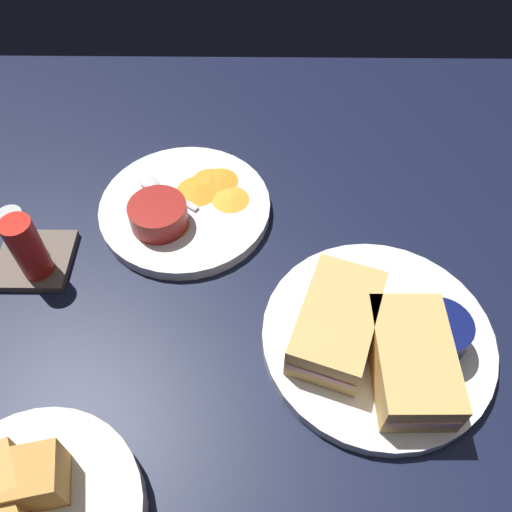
# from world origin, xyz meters

# --- Properties ---
(ground_plane) EXTENTS (1.10, 1.10, 0.03)m
(ground_plane) POSITION_xyz_m (0.00, 0.00, -0.01)
(ground_plane) COLOR black
(plate_sandwich_main) EXTENTS (0.26, 0.26, 0.02)m
(plate_sandwich_main) POSITION_xyz_m (-0.01, -0.11, 0.01)
(plate_sandwich_main) COLOR white
(plate_sandwich_main) RESTS_ON ground_plane
(sandwich_half_near) EXTENTS (0.15, 0.11, 0.05)m
(sandwich_half_near) POSITION_xyz_m (-0.01, -0.07, 0.04)
(sandwich_half_near) COLOR tan
(sandwich_half_near) RESTS_ON plate_sandwich_main
(sandwich_half_far) EXTENTS (0.13, 0.08, 0.05)m
(sandwich_half_far) POSITION_xyz_m (-0.06, -0.14, 0.04)
(sandwich_half_far) COLOR tan
(sandwich_half_far) RESTS_ON plate_sandwich_main
(ramekin_dark_sauce) EXTENTS (0.06, 0.06, 0.04)m
(ramekin_dark_sauce) POSITION_xyz_m (-0.02, -0.17, 0.04)
(ramekin_dark_sauce) COLOR #0C144C
(ramekin_dark_sauce) RESTS_ON plate_sandwich_main
(spoon_by_dark_ramekin) EXTENTS (0.03, 0.10, 0.01)m
(spoon_by_dark_ramekin) POSITION_xyz_m (-0.02, -0.12, 0.02)
(spoon_by_dark_ramekin) COLOR silver
(spoon_by_dark_ramekin) RESTS_ON plate_sandwich_main
(plate_chips_companion) EXTENTS (0.23, 0.23, 0.02)m
(plate_chips_companion) POSITION_xyz_m (0.18, 0.12, 0.01)
(plate_chips_companion) COLOR white
(plate_chips_companion) RESTS_ON ground_plane
(ramekin_light_gravy) EXTENTS (0.07, 0.07, 0.03)m
(ramekin_light_gravy) POSITION_xyz_m (0.15, 0.14, 0.03)
(ramekin_light_gravy) COLOR maroon
(ramekin_light_gravy) RESTS_ON plate_chips_companion
(spoon_by_gravy_ramekin) EXTENTS (0.07, 0.09, 0.01)m
(spoon_by_gravy_ramekin) POSITION_xyz_m (0.21, 0.16, 0.02)
(spoon_by_gravy_ramekin) COLOR silver
(spoon_by_gravy_ramekin) RESTS_ON plate_chips_companion
(plantain_chip_scatter) EXTENTS (0.14, 0.14, 0.01)m
(plantain_chip_scatter) POSITION_xyz_m (0.20, 0.09, 0.02)
(plantain_chip_scatter) COLOR orange
(plantain_chip_scatter) RESTS_ON plate_chips_companion
(condiment_caddy) EXTENTS (0.09, 0.09, 0.10)m
(condiment_caddy) POSITION_xyz_m (0.09, 0.29, 0.03)
(condiment_caddy) COLOR brown
(condiment_caddy) RESTS_ON ground_plane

